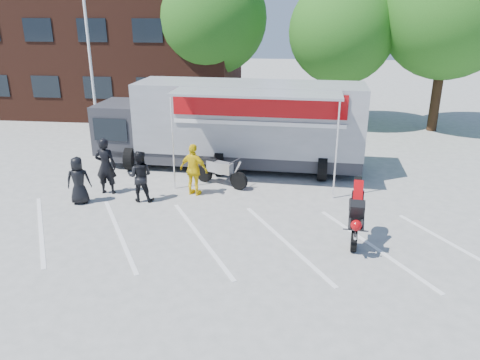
% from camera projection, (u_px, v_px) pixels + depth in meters
% --- Properties ---
extents(ground, '(100.00, 100.00, 0.00)m').
position_uv_depth(ground, '(186.00, 254.00, 12.38)').
color(ground, '#ABABA6').
rests_on(ground, ground).
extents(parking_bay_lines, '(18.09, 13.33, 0.01)m').
position_uv_depth(parking_bay_lines, '(194.00, 237.00, 13.31)').
color(parking_bay_lines, white).
rests_on(parking_bay_lines, ground).
extents(office_building, '(18.00, 8.00, 7.00)m').
position_uv_depth(office_building, '(90.00, 52.00, 29.00)').
color(office_building, '#442116').
rests_on(office_building, ground).
extents(flagpole, '(1.61, 0.12, 8.00)m').
position_uv_depth(flagpole, '(93.00, 33.00, 20.60)').
color(flagpole, white).
rests_on(flagpole, ground).
extents(tree_left, '(6.12, 6.12, 8.64)m').
position_uv_depth(tree_left, '(211.00, 18.00, 25.56)').
color(tree_left, '#382314').
rests_on(tree_left, ground).
extents(tree_mid, '(5.44, 5.44, 7.68)m').
position_uv_depth(tree_mid, '(342.00, 32.00, 24.09)').
color(tree_mid, '#382314').
rests_on(tree_mid, ground).
extents(tree_right, '(6.46, 6.46, 9.12)m').
position_uv_depth(tree_right, '(448.00, 13.00, 22.76)').
color(tree_right, '#382314').
rests_on(tree_right, ground).
extents(transporter_truck, '(10.98, 5.69, 3.42)m').
position_uv_depth(transporter_truck, '(237.00, 167.00, 19.14)').
color(transporter_truck, '#9C9EA4').
rests_on(transporter_truck, ground).
extents(parked_motorcycle, '(2.33, 1.63, 1.17)m').
position_uv_depth(parked_motorcycle, '(221.00, 185.00, 17.15)').
color(parked_motorcycle, silver).
rests_on(parked_motorcycle, ground).
extents(stunt_bike_rider, '(1.00, 1.81, 2.04)m').
position_uv_depth(stunt_bike_rider, '(353.00, 239.00, 13.18)').
color(stunt_bike_rider, black).
rests_on(stunt_bike_rider, ground).
extents(spectator_leather_a, '(0.89, 0.70, 1.60)m').
position_uv_depth(spectator_leather_a, '(79.00, 180.00, 15.35)').
color(spectator_leather_a, black).
rests_on(spectator_leather_a, ground).
extents(spectator_leather_b, '(0.73, 0.48, 1.99)m').
position_uv_depth(spectator_leather_b, '(106.00, 166.00, 16.11)').
color(spectator_leather_b, black).
rests_on(spectator_leather_b, ground).
extents(spectator_leather_c, '(0.88, 0.70, 1.74)m').
position_uv_depth(spectator_leather_c, '(140.00, 176.00, 15.51)').
color(spectator_leather_c, black).
rests_on(spectator_leather_c, ground).
extents(spectator_hivis, '(1.15, 0.76, 1.81)m').
position_uv_depth(spectator_hivis, '(194.00, 170.00, 16.01)').
color(spectator_hivis, yellow).
rests_on(spectator_hivis, ground).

